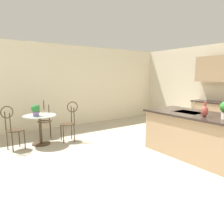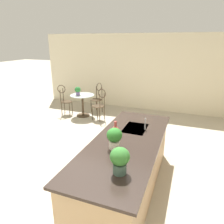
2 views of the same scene
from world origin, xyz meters
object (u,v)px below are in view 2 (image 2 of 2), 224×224
Objects in this scene: bistro_table at (83,103)px; chair_toward_desk at (65,98)px; potted_plant_counter_far at (120,159)px; chair_near_window at (100,103)px; chair_by_island at (98,96)px; vase_on_counter at (115,131)px; potted_plant_on_table at (78,90)px; potted_plant_counter_near at (114,137)px.

bistro_table is 0.77× the size of chair_toward_desk.
potted_plant_counter_far is (3.78, 3.28, 0.54)m from chair_toward_desk.
potted_plant_counter_far is (3.70, 1.93, 0.54)m from chair_near_window.
chair_by_island is 1.14m from chair_toward_desk.
potted_plant_counter_far is at bearing 27.89° from chair_by_island.
chair_by_island is at bearing 153.39° from bistro_table.
chair_toward_desk is at bearing -134.79° from vase_on_counter.
potted_plant_counter_far reaches higher than chair_toward_desk.
potted_plant_on_table is 0.97× the size of vase_on_counter.
chair_toward_desk is 5.04m from potted_plant_counter_far.
potted_plant_counter_near reaches higher than bistro_table.
potted_plant_counter_near is at bearing -153.66° from potted_plant_counter_far.
potted_plant_counter_far is (0.55, 0.27, 0.01)m from potted_plant_counter_near.
chair_near_window is 1.35m from chair_toward_desk.
chair_by_island is at bearing 148.74° from potted_plant_on_table.
potted_plant_on_table is 4.68m from potted_plant_counter_far.
potted_plant_on_table is at bearing -95.26° from chair_near_window.
potted_plant_counter_near is at bearing 17.72° from vase_on_counter.
chair_by_island is at bearing -152.11° from potted_plant_counter_far.
chair_toward_desk is at bearing -90.37° from potted_plant_on_table.
potted_plant_counter_far reaches higher than bistro_table.
bistro_table is 0.47m from potted_plant_on_table.
chair_near_window is at bearing -152.19° from potted_plant_counter_near.
potted_plant_counter_near is (3.89, 2.08, 0.53)m from chair_by_island.
chair_near_window is (0.16, 0.71, 0.13)m from bistro_table.
potted_plant_counter_near is at bearing 37.55° from potted_plant_on_table.
chair_by_island is 3.62× the size of vase_on_counter.
potted_plant_counter_near is at bearing 27.81° from chair_near_window.
chair_near_window is 0.88m from potted_plant_on_table.
chair_near_window is at bearing -151.04° from vase_on_counter.
bistro_table is 4.12m from potted_plant_counter_near.
potted_plant_counter_near is at bearing 28.11° from chair_by_island.
potted_plant_counter_near reaches higher than chair_toward_desk.
vase_on_counter is at bearing -162.28° from potted_plant_counter_near.
potted_plant_on_table is at bearing -31.26° from chair_by_island.
bistro_table is 0.73m from chair_near_window.
vase_on_counter reaches higher than bistro_table.
potted_plant_counter_near is 1.13× the size of vase_on_counter.
chair_by_island is at bearing -150.62° from chair_near_window.
bistro_table is 2.87× the size of potted_plant_on_table.
potted_plant_on_table reaches higher than bistro_table.
potted_plant_counter_near reaches higher than chair_by_island.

